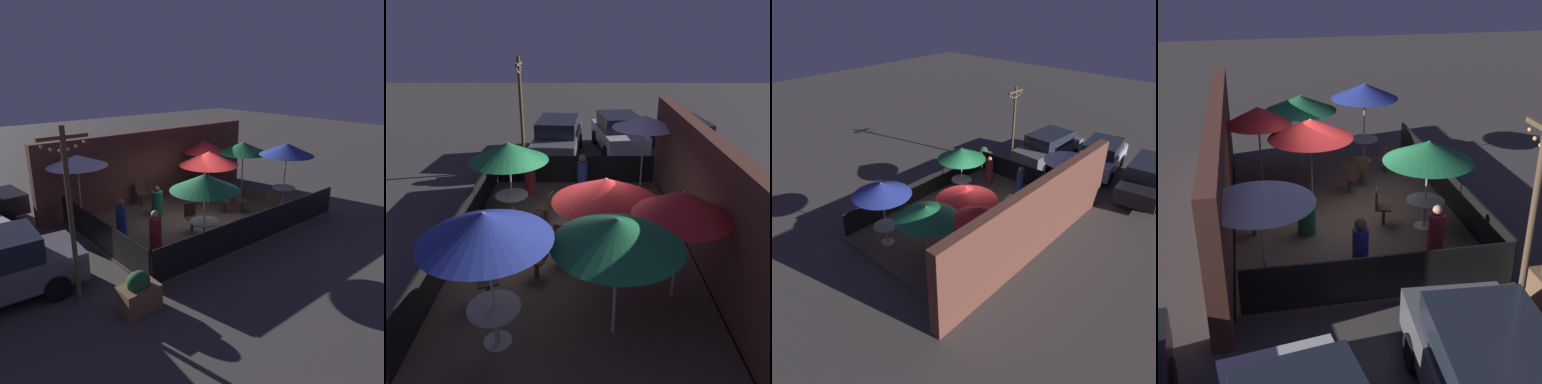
# 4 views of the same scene
# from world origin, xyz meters

# --- Properties ---
(ground_plane) EXTENTS (60.00, 60.00, 0.00)m
(ground_plane) POSITION_xyz_m (0.00, 0.00, 0.00)
(ground_plane) COLOR #423D3A
(patio_deck) EXTENTS (8.19, 5.55, 0.12)m
(patio_deck) POSITION_xyz_m (0.00, 0.00, 0.06)
(patio_deck) COLOR brown
(patio_deck) RESTS_ON ground_plane
(building_wall) EXTENTS (9.79, 0.36, 2.91)m
(building_wall) POSITION_xyz_m (0.00, 3.01, 1.46)
(building_wall) COLOR brown
(building_wall) RESTS_ON ground_plane
(fence_front) EXTENTS (7.99, 0.05, 0.95)m
(fence_front) POSITION_xyz_m (0.00, -2.73, 0.59)
(fence_front) COLOR black
(fence_front) RESTS_ON patio_deck
(fence_side_left) EXTENTS (0.05, 5.35, 0.95)m
(fence_side_left) POSITION_xyz_m (-4.05, 0.00, 0.59)
(fence_side_left) COLOR black
(fence_side_left) RESTS_ON patio_deck
(patio_umbrella_0) EXTENTS (2.04, 2.04, 2.48)m
(patio_umbrella_0) POSITION_xyz_m (3.17, -1.25, 2.37)
(patio_umbrella_0) COLOR #B2B2B7
(patio_umbrella_0) RESTS_ON patio_deck
(patio_umbrella_1) EXTENTS (2.11, 2.11, 2.19)m
(patio_umbrella_1) POSITION_xyz_m (-1.41, -1.73, 2.06)
(patio_umbrella_1) COLOR #B2B2B7
(patio_umbrella_1) RESTS_ON patio_deck
(patio_umbrella_2) EXTENTS (2.02, 2.02, 2.42)m
(patio_umbrella_2) POSITION_xyz_m (-3.61, 2.18, 2.34)
(patio_umbrella_2) COLOR #B2B2B7
(patio_umbrella_2) RESTS_ON patio_deck
(patio_umbrella_3) EXTENTS (2.14, 2.14, 2.27)m
(patio_umbrella_3) POSITION_xyz_m (2.94, 0.73, 2.16)
(patio_umbrella_3) COLOR #B2B2B7
(patio_umbrella_3) RESTS_ON patio_deck
(patio_umbrella_4) EXTENTS (2.26, 2.26, 2.14)m
(patio_umbrella_4) POSITION_xyz_m (0.97, 0.68, 2.00)
(patio_umbrella_4) COLOR #B2B2B7
(patio_umbrella_4) RESTS_ON patio_deck
(patio_umbrella_5) EXTENTS (1.83, 1.83, 2.28)m
(patio_umbrella_5) POSITION_xyz_m (1.93, 1.99, 2.15)
(patio_umbrella_5) COLOR #B2B2B7
(patio_umbrella_5) RESTS_ON patio_deck
(dining_table_0) EXTENTS (0.88, 0.88, 0.76)m
(dining_table_0) POSITION_xyz_m (3.17, -1.25, 0.72)
(dining_table_0) COLOR #9E998E
(dining_table_0) RESTS_ON patio_deck
(dining_table_1) EXTENTS (0.91, 0.91, 0.71)m
(dining_table_1) POSITION_xyz_m (-1.41, -1.73, 0.68)
(dining_table_1) COLOR #9E998E
(dining_table_1) RESTS_ON patio_deck
(patio_chair_0) EXTENTS (0.44, 0.44, 0.95)m
(patio_chair_0) POSITION_xyz_m (-1.02, 2.40, 0.65)
(patio_chair_0) COLOR #4C3828
(patio_chair_0) RESTS_ON patio_deck
(patio_chair_1) EXTENTS (0.50, 0.50, 0.92)m
(patio_chair_1) POSITION_xyz_m (-1.09, -0.72, 0.62)
(patio_chair_1) COLOR #4C3828
(patio_chair_1) RESTS_ON patio_deck
(patio_chair_2) EXTENTS (0.49, 0.49, 0.92)m
(patio_chair_2) POSITION_xyz_m (1.28, -0.76, 0.62)
(patio_chair_2) COLOR #4C3828
(patio_chair_2) RESTS_ON patio_deck
(patio_chair_3) EXTENTS (0.51, 0.51, 0.90)m
(patio_chair_3) POSITION_xyz_m (2.01, -1.67, 0.61)
(patio_chair_3) COLOR #4C3828
(patio_chair_3) RESTS_ON patio_deck
(patio_chair_4) EXTENTS (0.52, 0.52, 0.91)m
(patio_chair_4) POSITION_xyz_m (0.81, -0.30, 0.61)
(patio_chair_4) COLOR #4C3828
(patio_chair_4) RESTS_ON patio_deck
(patron_0) EXTENTS (0.36, 0.36, 1.36)m
(patron_0) POSITION_xyz_m (-3.00, -1.42, 0.74)
(patron_0) COLOR maroon
(patron_0) RESTS_ON patio_deck
(patron_1) EXTENTS (0.44, 0.44, 1.30)m
(patron_1) POSITION_xyz_m (-3.15, 0.24, 0.72)
(patron_1) COLOR navy
(patron_1) RESTS_ON patio_deck
(patron_2) EXTENTS (0.59, 0.59, 1.11)m
(patron_2) POSITION_xyz_m (-1.18, 1.10, 0.60)
(patron_2) COLOR #236642
(patron_2) RESTS_ON patio_deck
(light_post) EXTENTS (1.10, 0.12, 4.14)m
(light_post) POSITION_xyz_m (-5.60, -1.98, 2.30)
(light_post) COLOR brown
(light_post) RESTS_ON ground_plane
(parked_car_0) EXTENTS (4.35, 2.02, 1.62)m
(parked_car_0) POSITION_xyz_m (-7.23, -0.75, 0.85)
(parked_car_0) COLOR #5B5B60
(parked_car_0) RESTS_ON ground_plane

